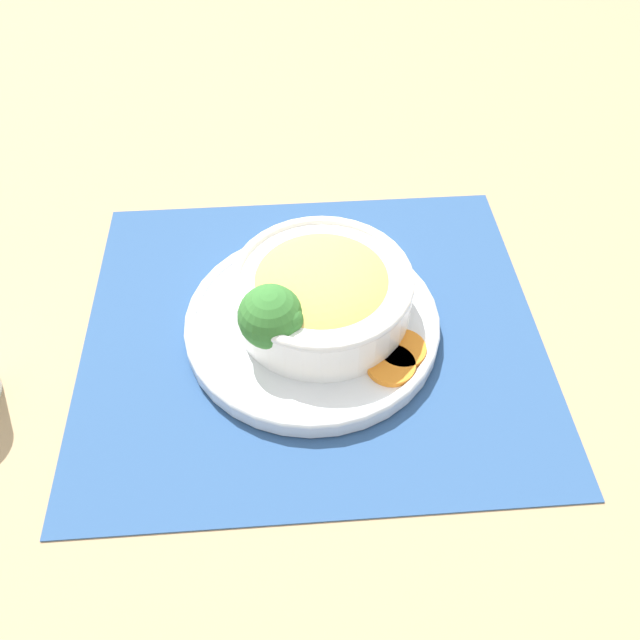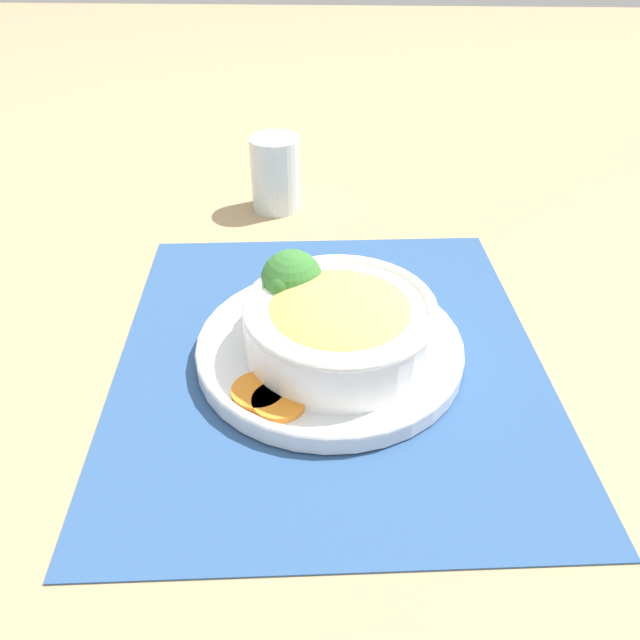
# 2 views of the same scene
# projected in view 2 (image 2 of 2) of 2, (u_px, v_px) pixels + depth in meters

# --- Properties ---
(ground_plane) EXTENTS (4.00, 4.00, 0.00)m
(ground_plane) POSITION_uv_depth(u_px,v_px,m) (329.00, 358.00, 0.65)
(ground_plane) COLOR tan
(placemat) EXTENTS (0.53, 0.47, 0.00)m
(placemat) POSITION_uv_depth(u_px,v_px,m) (329.00, 356.00, 0.65)
(placemat) COLOR #2D5184
(placemat) RESTS_ON ground_plane
(plate) EXTENTS (0.27, 0.27, 0.02)m
(plate) POSITION_uv_depth(u_px,v_px,m) (330.00, 346.00, 0.64)
(plate) COLOR silver
(plate) RESTS_ON placemat
(bowl) EXTENTS (0.19, 0.19, 0.07)m
(bowl) POSITION_uv_depth(u_px,v_px,m) (340.00, 322.00, 0.61)
(bowl) COLOR white
(bowl) RESTS_ON plate
(broccoli_floret) EXTENTS (0.06, 0.06, 0.08)m
(broccoli_floret) POSITION_uv_depth(u_px,v_px,m) (292.00, 281.00, 0.64)
(broccoli_floret) COLOR #84AD5B
(broccoli_floret) RESTS_ON plate
(carrot_slice_near) EXTENTS (0.05, 0.05, 0.01)m
(carrot_slice_near) POSITION_uv_depth(u_px,v_px,m) (258.00, 392.00, 0.57)
(carrot_slice_near) COLOR orange
(carrot_slice_near) RESTS_ON plate
(carrot_slice_middle) EXTENTS (0.05, 0.05, 0.01)m
(carrot_slice_middle) POSITION_uv_depth(u_px,v_px,m) (279.00, 402.00, 0.56)
(carrot_slice_middle) COLOR orange
(carrot_slice_middle) RESTS_ON plate
(water_glass) EXTENTS (0.07, 0.07, 0.11)m
(water_glass) POSITION_uv_depth(u_px,v_px,m) (276.00, 177.00, 0.91)
(water_glass) COLOR silver
(water_glass) RESTS_ON ground_plane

